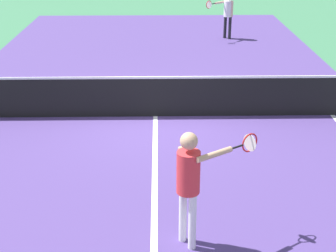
{
  "coord_description": "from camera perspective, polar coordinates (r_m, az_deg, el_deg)",
  "views": [
    {
      "loc": [
        0.09,
        -10.75,
        4.37
      ],
      "look_at": [
        0.24,
        -2.9,
        1.0
      ],
      "focal_mm": 53.75,
      "sensor_mm": 36.0,
      "label": 1
    }
  ],
  "objects": [
    {
      "name": "player_far",
      "position": [
        18.85,
        6.78,
        12.85
      ],
      "size": [
        1.03,
        0.78,
        1.64
      ],
      "color": "black",
      "rests_on": "ground_plane"
    },
    {
      "name": "ground_plane",
      "position": [
        11.6,
        -1.43,
        1.11
      ],
      "size": [
        60.0,
        60.0,
        0.0
      ],
      "primitive_type": "plane",
      "color": "#38724C"
    },
    {
      "name": "court_surface_inbounds",
      "position": [
        11.6,
        -1.43,
        1.11
      ],
      "size": [
        10.62,
        24.4,
        0.0
      ],
      "primitive_type": "cube",
      "color": "#4C387A",
      "rests_on": "ground_plane"
    },
    {
      "name": "player_near",
      "position": [
        6.78,
        2.53,
        -5.74
      ],
      "size": [
        1.15,
        0.66,
        1.73
      ],
      "color": "white",
      "rests_on": "ground_plane"
    },
    {
      "name": "net",
      "position": [
        11.43,
        -1.46,
        3.4
      ],
      "size": [
        10.86,
        0.09,
        1.07
      ],
      "color": "#33383D",
      "rests_on": "ground_plane"
    },
    {
      "name": "line_center_service",
      "position": [
        8.72,
        -1.52,
        -6.81
      ],
      "size": [
        0.1,
        6.4,
        0.01
      ],
      "primitive_type": "cube",
      "color": "white",
      "rests_on": "ground_plane"
    }
  ]
}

